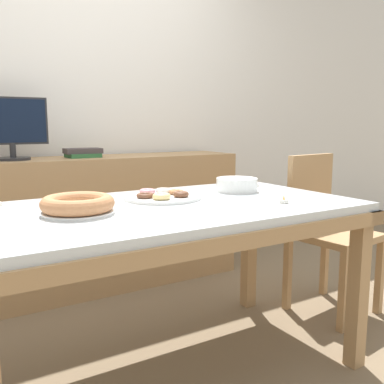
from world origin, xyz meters
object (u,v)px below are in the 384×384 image
(book_stack, at_px, (83,153))
(cake_chocolate_round, at_px, (78,205))
(chair, at_px, (325,224))
(pastry_platter, at_px, (162,196))
(computer_monitor, at_px, (11,129))
(tealight_left_edge, at_px, (284,201))
(tealight_centre, at_px, (255,185))
(tealight_near_front, at_px, (105,199))
(plate_stack, at_px, (237,185))

(book_stack, height_order, cake_chocolate_round, book_stack)
(chair, distance_m, pastry_platter, 1.13)
(chair, height_order, computer_monitor, computer_monitor)
(tealight_left_edge, height_order, tealight_centre, same)
(chair, distance_m, tealight_near_front, 1.38)
(cake_chocolate_round, xyz_separation_m, tealight_left_edge, (0.83, -0.24, -0.03))
(pastry_platter, bearing_deg, tealight_left_edge, -43.60)
(book_stack, xyz_separation_m, cake_chocolate_round, (-0.39, -1.19, -0.12))
(chair, distance_m, book_stack, 1.60)
(cake_chocolate_round, relative_size, tealight_near_front, 6.98)
(pastry_platter, height_order, tealight_centre, pastry_platter)
(book_stack, xyz_separation_m, tealight_left_edge, (0.44, -1.42, -0.15))
(computer_monitor, bearing_deg, pastry_platter, -65.43)
(computer_monitor, relative_size, tealight_centre, 10.60)
(tealight_centre, bearing_deg, chair, -9.24)
(chair, height_order, cake_chocolate_round, chair)
(book_stack, xyz_separation_m, tealight_near_front, (-0.20, -0.97, -0.15))
(chair, relative_size, cake_chocolate_round, 3.36)
(tealight_near_front, distance_m, tealight_centre, 0.86)
(computer_monitor, bearing_deg, tealight_near_front, -76.79)
(chair, xyz_separation_m, computer_monitor, (-1.57, 1.04, 0.57))
(book_stack, bearing_deg, chair, -42.46)
(book_stack, bearing_deg, plate_stack, -65.70)
(chair, xyz_separation_m, tealight_left_edge, (-0.70, -0.38, 0.27))
(chair, xyz_separation_m, plate_stack, (-0.67, -0.00, 0.29))
(book_stack, bearing_deg, pastry_platter, -87.54)
(book_stack, relative_size, cake_chocolate_round, 0.85)
(computer_monitor, height_order, plate_stack, computer_monitor)
(chair, bearing_deg, book_stack, 137.54)
(tealight_near_front, bearing_deg, computer_monitor, 103.21)
(book_stack, xyz_separation_m, plate_stack, (0.47, -1.05, -0.12))
(cake_chocolate_round, bearing_deg, tealight_centre, 11.73)
(chair, height_order, pastry_platter, chair)
(book_stack, height_order, tealight_centre, book_stack)
(plate_stack, bearing_deg, tealight_centre, 23.27)
(pastry_platter, relative_size, plate_stack, 1.72)
(tealight_near_front, xyz_separation_m, tealight_centre, (0.86, 0.00, 0.00))
(book_stack, bearing_deg, tealight_left_edge, -72.72)
(chair, bearing_deg, computer_monitor, 146.46)
(chair, bearing_deg, plate_stack, -179.84)
(cake_chocolate_round, xyz_separation_m, tealight_near_front, (0.19, 0.21, -0.03))
(computer_monitor, relative_size, cake_chocolate_round, 1.52)
(pastry_platter, bearing_deg, tealight_near_front, 163.51)
(pastry_platter, relative_size, tealight_near_front, 9.01)
(cake_chocolate_round, relative_size, pastry_platter, 0.77)
(pastry_platter, height_order, tealight_near_front, pastry_platter)
(cake_chocolate_round, distance_m, plate_stack, 0.88)
(computer_monitor, xyz_separation_m, plate_stack, (0.91, -1.05, -0.28))
(computer_monitor, xyz_separation_m, tealight_near_front, (0.23, -0.97, -0.31))
(computer_monitor, relative_size, pastry_platter, 1.18)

